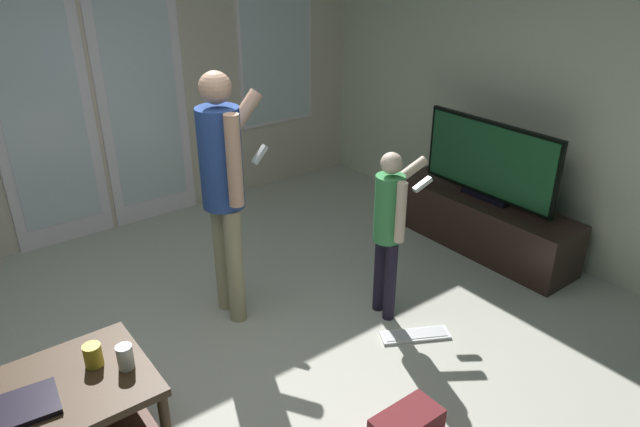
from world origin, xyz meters
name	(u,v)px	position (x,y,z in m)	size (l,w,h in m)	color
ground_plane	(217,401)	(0.00, 0.00, -0.01)	(5.86, 4.99, 0.02)	#B7B5A8
wall_back_with_doors	(59,70)	(0.09, 2.46, 1.38)	(5.86, 0.09, 2.86)	beige
wall_right_plain	(561,73)	(2.90, 0.00, 1.41)	(0.06, 4.99, 2.83)	beige
coffee_table	(30,425)	(-0.88, 0.01, 0.36)	(1.07, 0.62, 0.49)	#352314
tv_stand	(481,223)	(2.54, 0.25, 0.21)	(0.44, 1.56, 0.43)	black
flat_screen_tv	(489,161)	(2.54, 0.25, 0.75)	(0.08, 1.18, 0.63)	black
person_adult	(224,179)	(0.49, 0.67, 0.97)	(0.56, 0.44, 1.62)	tan
person_child	(390,221)	(1.29, 0.04, 0.69)	(0.53, 0.31, 1.14)	black
loose_keyboard	(415,335)	(1.27, -0.27, 0.01)	(0.45, 0.32, 0.02)	white
laptop_closed	(16,409)	(-0.92, -0.04, 0.50)	(0.34, 0.23, 0.03)	black
cup_near_edge	(125,357)	(-0.45, -0.05, 0.55)	(0.07, 0.07, 0.12)	white
cup_by_laptop	(93,355)	(-0.56, 0.06, 0.54)	(0.08, 0.08, 0.11)	gold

